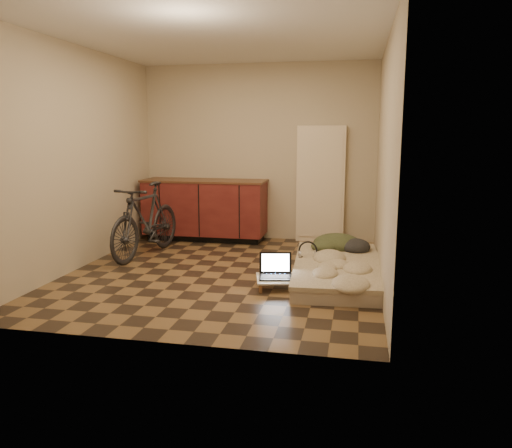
% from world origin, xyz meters
% --- Properties ---
extents(room_shell, '(3.50, 4.00, 2.60)m').
position_xyz_m(room_shell, '(0.00, 0.00, 1.30)').
color(room_shell, brown).
rests_on(room_shell, ground).
extents(cabinets, '(1.84, 0.62, 0.91)m').
position_xyz_m(cabinets, '(-0.75, 1.70, 0.47)').
color(cabinets, black).
rests_on(cabinets, ground).
extents(appliance_panel, '(0.70, 0.10, 1.70)m').
position_xyz_m(appliance_panel, '(0.95, 1.94, 0.85)').
color(appliance_panel, '#F5E0C1').
rests_on(appliance_panel, ground).
extents(bicycle, '(0.69, 1.68, 1.06)m').
position_xyz_m(bicycle, '(-1.20, 0.56, 0.53)').
color(bicycle, black).
rests_on(bicycle, ground).
extents(futon, '(1.08, 2.06, 0.17)m').
position_xyz_m(futon, '(1.30, 0.08, 0.09)').
color(futon, '#AD9D8B').
rests_on(futon, ground).
extents(clothing_pile, '(0.67, 0.57, 0.26)m').
position_xyz_m(clothing_pile, '(1.31, 0.79, 0.30)').
color(clothing_pile, '#313921').
rests_on(clothing_pile, futon).
extents(headphones, '(0.29, 0.27, 0.16)m').
position_xyz_m(headphones, '(0.94, 0.26, 0.25)').
color(headphones, black).
rests_on(headphones, futon).
extents(lap_desk, '(0.73, 0.56, 0.11)m').
position_xyz_m(lap_desk, '(0.80, -0.42, 0.09)').
color(lap_desk, brown).
rests_on(lap_desk, ground).
extents(laptop, '(0.39, 0.36, 0.23)m').
position_xyz_m(laptop, '(0.67, -0.41, 0.16)').
color(laptop, black).
rests_on(laptop, lap_desk).
extents(mouse, '(0.08, 0.10, 0.03)m').
position_xyz_m(mouse, '(1.00, -0.40, 0.12)').
color(mouse, white).
rests_on(mouse, lap_desk).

